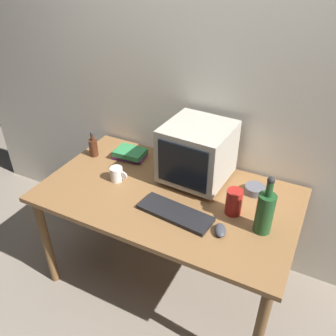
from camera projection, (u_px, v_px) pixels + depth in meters
ground_plane at (168, 276)px, 2.50m from camera, size 6.00×6.00×0.00m
back_wall at (204, 86)px, 2.18m from camera, size 4.00×0.08×2.50m
desk at (168, 204)px, 2.14m from camera, size 1.52×0.87×0.75m
crt_monitor at (197, 153)px, 2.11m from camera, size 0.40×0.41×0.37m
keyboard at (175, 213)px, 1.92m from camera, size 0.43×0.19×0.02m
computer_mouse at (220, 230)px, 1.80m from camera, size 0.09×0.12×0.04m
bottle_tall at (265, 211)px, 1.76m from camera, size 0.09×0.09×0.34m
bottle_short at (93, 147)px, 2.42m from camera, size 0.06×0.06×0.18m
book_stack at (130, 154)px, 2.41m from camera, size 0.24×0.17×0.07m
mug at (117, 174)px, 2.18m from camera, size 0.12×0.08×0.09m
cd_spindle at (255, 189)px, 2.08m from camera, size 0.12×0.12×0.04m
metal_canister at (234, 202)px, 1.90m from camera, size 0.09×0.09×0.15m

